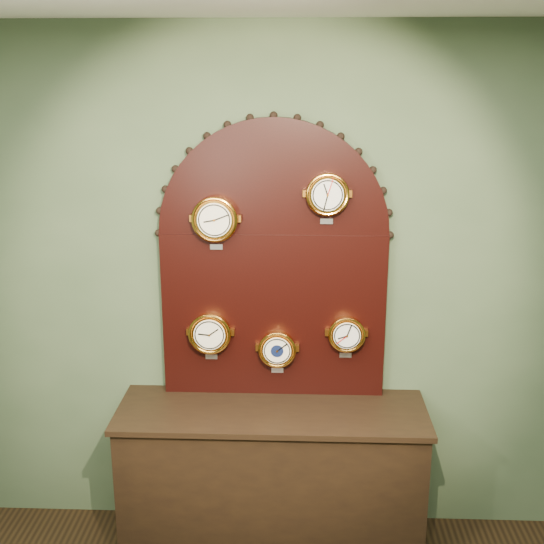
{
  "coord_description": "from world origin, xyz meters",
  "views": [
    {
      "loc": [
        0.14,
        -1.09,
        2.54
      ],
      "look_at": [
        0.0,
        2.25,
        1.58
      ],
      "focal_mm": 45.91,
      "sensor_mm": 36.0,
      "label": 1
    }
  ],
  "objects_px": {
    "display_board": "(274,253)",
    "roman_clock": "(215,219)",
    "shop_counter": "(272,481)",
    "hygrometer": "(210,333)",
    "tide_clock": "(347,334)",
    "arabic_clock": "(327,194)",
    "barometer": "(277,349)"
  },
  "relations": [
    {
      "from": "arabic_clock",
      "to": "barometer",
      "type": "xyz_separation_m",
      "value": [
        -0.25,
        0.0,
        -0.84
      ]
    },
    {
      "from": "display_board",
      "to": "tide_clock",
      "type": "xyz_separation_m",
      "value": [
        0.39,
        -0.07,
        -0.42
      ]
    },
    {
      "from": "display_board",
      "to": "arabic_clock",
      "type": "height_order",
      "value": "display_board"
    },
    {
      "from": "barometer",
      "to": "hygrometer",
      "type": "bearing_deg",
      "value": -179.92
    },
    {
      "from": "display_board",
      "to": "arabic_clock",
      "type": "distance_m",
      "value": 0.43
    },
    {
      "from": "shop_counter",
      "to": "tide_clock",
      "type": "height_order",
      "value": "tide_clock"
    },
    {
      "from": "display_board",
      "to": "hygrometer",
      "type": "relative_size",
      "value": 5.47
    },
    {
      "from": "roman_clock",
      "to": "tide_clock",
      "type": "xyz_separation_m",
      "value": [
        0.69,
        0.0,
        -0.62
      ]
    },
    {
      "from": "roman_clock",
      "to": "arabic_clock",
      "type": "xyz_separation_m",
      "value": [
        0.57,
        0.0,
        0.13
      ]
    },
    {
      "from": "shop_counter",
      "to": "tide_clock",
      "type": "xyz_separation_m",
      "value": [
        0.39,
        0.15,
        0.8
      ]
    },
    {
      "from": "arabic_clock",
      "to": "tide_clock",
      "type": "bearing_deg",
      "value": 0.28
    },
    {
      "from": "arabic_clock",
      "to": "hygrometer",
      "type": "height_order",
      "value": "arabic_clock"
    },
    {
      "from": "arabic_clock",
      "to": "tide_clock",
      "type": "distance_m",
      "value": 0.76
    },
    {
      "from": "hygrometer",
      "to": "tide_clock",
      "type": "xyz_separation_m",
      "value": [
        0.73,
        0.0,
        0.01
      ]
    },
    {
      "from": "display_board",
      "to": "roman_clock",
      "type": "distance_m",
      "value": 0.36
    },
    {
      "from": "display_board",
      "to": "tide_clock",
      "type": "relative_size",
      "value": 6.16
    },
    {
      "from": "shop_counter",
      "to": "roman_clock",
      "type": "distance_m",
      "value": 1.46
    },
    {
      "from": "barometer",
      "to": "tide_clock",
      "type": "distance_m",
      "value": 0.38
    },
    {
      "from": "shop_counter",
      "to": "display_board",
      "type": "relative_size",
      "value": 1.05
    },
    {
      "from": "shop_counter",
      "to": "barometer",
      "type": "xyz_separation_m",
      "value": [
        0.02,
        0.15,
        0.71
      ]
    },
    {
      "from": "shop_counter",
      "to": "roman_clock",
      "type": "xyz_separation_m",
      "value": [
        -0.3,
        0.15,
        1.42
      ]
    },
    {
      "from": "shop_counter",
      "to": "display_board",
      "type": "distance_m",
      "value": 1.25
    },
    {
      "from": "barometer",
      "to": "arabic_clock",
      "type": "bearing_deg",
      "value": -0.05
    },
    {
      "from": "tide_clock",
      "to": "barometer",
      "type": "bearing_deg",
      "value": -179.94
    },
    {
      "from": "shop_counter",
      "to": "arabic_clock",
      "type": "relative_size",
      "value": 5.93
    },
    {
      "from": "shop_counter",
      "to": "hygrometer",
      "type": "distance_m",
      "value": 0.88
    },
    {
      "from": "hygrometer",
      "to": "tide_clock",
      "type": "height_order",
      "value": "hygrometer"
    },
    {
      "from": "hygrometer",
      "to": "shop_counter",
      "type": "bearing_deg",
      "value": -24.38
    },
    {
      "from": "display_board",
      "to": "roman_clock",
      "type": "xyz_separation_m",
      "value": [
        -0.3,
        -0.07,
        0.19
      ]
    },
    {
      "from": "hygrometer",
      "to": "tide_clock",
      "type": "distance_m",
      "value": 0.73
    },
    {
      "from": "display_board",
      "to": "arabic_clock",
      "type": "xyz_separation_m",
      "value": [
        0.27,
        -0.07,
        0.33
      ]
    },
    {
      "from": "display_board",
      "to": "hygrometer",
      "type": "distance_m",
      "value": 0.55
    }
  ]
}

